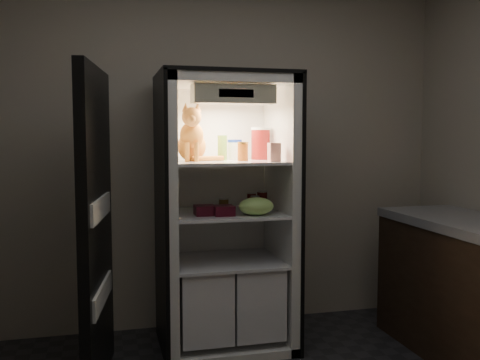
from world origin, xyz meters
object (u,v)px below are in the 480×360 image
object	(u,v)px
soda_can_c	(255,204)
soda_can_a	(252,201)
grape_bag	(256,206)
pepper_jar	(261,143)
berry_box_right	(224,210)
soda_can_b	(262,201)
tabby_cat	(192,139)
cream_carton	(274,152)
refrigerator	(224,232)
mayo_tub	(235,150)
berry_box_left	(205,210)
salsa_jar	(243,151)
condiment_jar	(224,204)
parmesan_shaker	(222,148)

from	to	relation	value
soda_can_c	soda_can_a	bearing A→B (deg)	84.25
soda_can_a	grape_bag	distance (m)	0.26
pepper_jar	berry_box_right	xyz separation A→B (m)	(-0.33, -0.27, -0.43)
soda_can_b	tabby_cat	bearing A→B (deg)	-179.95
cream_carton	refrigerator	bearing A→B (deg)	137.20
mayo_tub	berry_box_left	bearing A→B (deg)	-138.29
salsa_jar	pepper_jar	world-z (taller)	pepper_jar
soda_can_c	condiment_jar	bearing A→B (deg)	152.07
salsa_jar	soda_can_c	size ratio (longest dim) A/B	1.13
salsa_jar	cream_carton	world-z (taller)	salsa_jar
grape_bag	berry_box_left	world-z (taller)	grape_bag
grape_bag	berry_box_left	bearing A→B (deg)	165.87
mayo_tub	salsa_jar	distance (m)	0.18
parmesan_shaker	soda_can_c	bearing A→B (deg)	-33.76
pepper_jar	condiment_jar	xyz separation A→B (m)	(-0.29, -0.08, -0.42)
refrigerator	soda_can_a	size ratio (longest dim) A/B	16.15
pepper_jar	berry_box_right	world-z (taller)	pepper_jar
tabby_cat	grape_bag	distance (m)	0.62
soda_can_a	cream_carton	bearing A→B (deg)	-73.89
mayo_tub	berry_box_left	distance (m)	0.52
refrigerator	grape_bag	world-z (taller)	refrigerator
tabby_cat	soda_can_a	world-z (taller)	tabby_cat
condiment_jar	berry_box_right	size ratio (longest dim) A/B	0.72
cream_carton	parmesan_shaker	bearing A→B (deg)	137.49
tabby_cat	grape_bag	size ratio (longest dim) A/B	1.64
refrigerator	pepper_jar	distance (m)	0.68
tabby_cat	pepper_jar	size ratio (longest dim) A/B	1.70
mayo_tub	soda_can_a	bearing A→B (deg)	-26.46
parmesan_shaker	soda_can_a	bearing A→B (deg)	1.48
pepper_jar	condiment_jar	world-z (taller)	pepper_jar
soda_can_a	tabby_cat	bearing A→B (deg)	-174.67
salsa_jar	berry_box_right	world-z (taller)	salsa_jar
parmesan_shaker	cream_carton	bearing A→B (deg)	-42.51
salsa_jar	cream_carton	xyz separation A→B (m)	(0.17, -0.14, -0.00)
soda_can_b	soda_can_c	world-z (taller)	soda_can_b
parmesan_shaker	berry_box_right	bearing A→B (deg)	-100.48
soda_can_a	soda_can_b	size ratio (longest dim) A/B	0.89
parmesan_shaker	soda_can_b	bearing A→B (deg)	-7.01
pepper_jar	berry_box_left	distance (m)	0.66
refrigerator	cream_carton	xyz separation A→B (m)	(0.28, -0.26, 0.56)
condiment_jar	grape_bag	distance (m)	0.28
parmesan_shaker	cream_carton	size ratio (longest dim) A/B	1.39
soda_can_b	cream_carton	bearing A→B (deg)	-86.90
mayo_tub	soda_can_a	distance (m)	0.38
refrigerator	soda_can_a	world-z (taller)	refrigerator
salsa_jar	soda_can_b	distance (m)	0.39
mayo_tub	condiment_jar	bearing A→B (deg)	-138.44
soda_can_b	salsa_jar	bearing A→B (deg)	-151.72
parmesan_shaker	condiment_jar	size ratio (longest dim) A/B	1.83
cream_carton	berry_box_right	size ratio (longest dim) A/B	0.94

